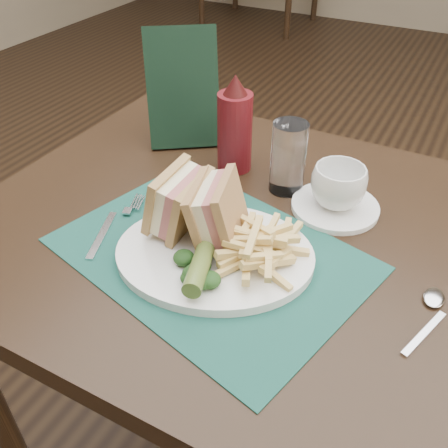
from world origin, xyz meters
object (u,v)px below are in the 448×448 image
at_px(sandwich_half_b, 203,209).
at_px(check_presenter, 183,89).
at_px(coffee_cup, 338,187).
at_px(drinking_glass, 288,158).
at_px(saucer, 335,207).
at_px(plate, 215,254).
at_px(ketchup_bottle, 235,124).
at_px(placemat, 211,254).
at_px(sandwich_half_a, 166,197).
at_px(table_main, 238,362).

relative_size(sandwich_half_b, check_presenter, 0.45).
bearing_deg(coffee_cup, drinking_glass, 169.09).
bearing_deg(drinking_glass, saucer, -10.91).
relative_size(plate, ketchup_bottle, 1.61).
bearing_deg(placemat, coffee_cup, 57.35).
xyz_separation_m(plate, sandwich_half_b, (-0.03, 0.02, 0.06)).
xyz_separation_m(coffee_cup, check_presenter, (-0.36, 0.09, 0.07)).
distance_m(sandwich_half_a, ketchup_bottle, 0.23).
xyz_separation_m(table_main, sandwich_half_b, (-0.02, -0.08, 0.45)).
bearing_deg(table_main, placemat, -92.96).
distance_m(sandwich_half_a, check_presenter, 0.32).
height_order(coffee_cup, drinking_glass, drinking_glass).
distance_m(plate, saucer, 0.24).
distance_m(table_main, check_presenter, 0.58).
bearing_deg(coffee_cup, placemat, -122.65).
height_order(table_main, placemat, placemat).
height_order(sandwich_half_a, check_presenter, check_presenter).
relative_size(placemat, sandwich_half_b, 4.24).
xyz_separation_m(sandwich_half_b, ketchup_bottle, (-0.07, 0.23, 0.02)).
distance_m(sandwich_half_b, drinking_glass, 0.22).
height_order(sandwich_half_b, saucer, sandwich_half_b).
relative_size(table_main, ketchup_bottle, 4.84).
distance_m(saucer, ketchup_bottle, 0.24).
bearing_deg(plate, sandwich_half_b, 125.52).
height_order(placemat, sandwich_half_a, sandwich_half_a).
bearing_deg(ketchup_bottle, sandwich_half_b, -73.95).
xyz_separation_m(sandwich_half_a, ketchup_bottle, (-0.00, 0.23, 0.02)).
height_order(sandwich_half_b, check_presenter, check_presenter).
relative_size(sandwich_half_b, coffee_cup, 1.15).
distance_m(ketchup_bottle, check_presenter, 0.15).
bearing_deg(table_main, plate, -86.73).
height_order(table_main, plate, plate).
relative_size(sandwich_half_b, drinking_glass, 0.82).
distance_m(sandwich_half_b, check_presenter, 0.36).
bearing_deg(check_presenter, ketchup_bottle, -54.63).
relative_size(plate, coffee_cup, 3.25).
bearing_deg(drinking_glass, sandwich_half_b, -103.49).
bearing_deg(sandwich_half_b, ketchup_bottle, 91.32).
height_order(placemat, sandwich_half_b, sandwich_half_b).
bearing_deg(sandwich_half_b, placemat, -50.93).
relative_size(plate, check_presenter, 1.28).
distance_m(coffee_cup, drinking_glass, 0.10).
height_order(sandwich_half_a, drinking_glass, drinking_glass).
height_order(plate, coffee_cup, coffee_cup).
height_order(placemat, coffee_cup, coffee_cup).
bearing_deg(drinking_glass, plate, -95.09).
xyz_separation_m(table_main, placemat, (-0.01, -0.10, 0.38)).
bearing_deg(sandwich_half_a, plate, -15.36).
distance_m(placemat, drinking_glass, 0.23).
bearing_deg(coffee_cup, check_presenter, 165.31).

